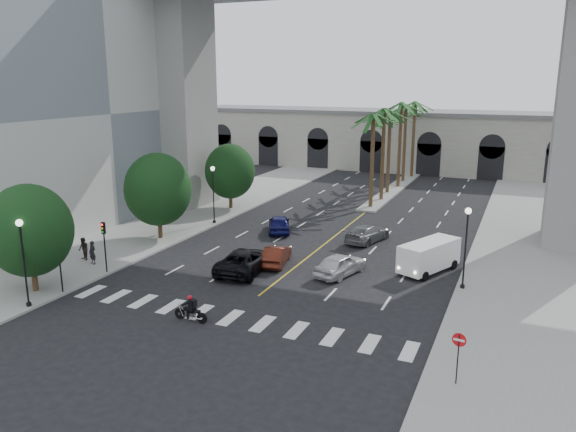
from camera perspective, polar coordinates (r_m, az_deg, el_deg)
The scene contains 31 objects.
ground at distance 33.24m, azimuth -4.58°, elevation -9.29°, with size 140.00×140.00×0.00m, color black.
sidewalk_left at distance 52.86m, azimuth -11.40°, elevation -0.61°, with size 8.00×100.00×0.15m, color gray.
sidewalk_right at distance 43.89m, azimuth 23.00°, elevation -4.46°, with size 8.00×100.00×0.15m, color gray.
median at distance 67.77m, azimuth 10.59°, elevation 2.62°, with size 2.00×24.00×0.20m, color gray.
building_left at distance 56.95m, azimuth -23.82°, elevation 9.96°, with size 16.50×32.50×20.60m.
pier_building at distance 83.65m, azimuth 13.37°, elevation 7.47°, with size 71.00×10.50×8.50m.
bridge at distance 50.45m, azimuth 11.23°, elevation 19.84°, with size 75.00×13.00×26.00m.
palm_a at distance 56.94m, azimuth 8.69°, elevation 9.74°, with size 3.20×3.20×10.30m.
palm_b at distance 60.76m, azimuth 9.78°, elevation 10.21°, with size 3.20×3.20×10.60m.
palm_c at distance 64.74m, azimuth 10.36°, elevation 9.99°, with size 3.20×3.20×10.10m.
palm_d at distance 68.52m, azimuth 11.46°, elevation 10.76°, with size 3.20×3.20×10.90m.
palm_e at distance 72.51m, azimuth 11.92°, elevation 10.53°, with size 3.20×3.20×10.40m.
palm_f at distance 76.36m, azimuth 12.78°, elevation 10.85°, with size 3.20×3.20×10.70m.
street_tree_near at distance 37.53m, azimuth -24.81°, elevation -1.35°, with size 5.20×5.20×6.89m.
street_tree_mid at distance 46.87m, azimuth -13.08°, elevation 2.64°, with size 5.44×5.44×7.21m.
street_tree_far at distance 56.85m, azimuth -5.91°, elevation 4.54°, with size 5.04×5.04×6.68m.
lamp_post_left_near at distance 35.31m, azimuth -25.32°, elevation -3.66°, with size 0.40×0.40×5.35m.
lamp_post_left_far at distance 51.07m, azimuth -7.60°, elevation 2.66°, with size 0.40×0.40×5.35m.
lamp_post_right at distance 36.41m, azimuth 17.63°, elevation -2.46°, with size 0.40×0.40×5.35m.
traffic_signal_near at distance 37.04m, azimuth -22.23°, elevation -3.72°, with size 0.25×0.18×3.65m.
traffic_signal_far at distance 39.79m, azimuth -18.17°, elevation -2.20°, with size 0.25×0.18×3.65m.
motorcycle_rider at distance 31.64m, azimuth -9.78°, elevation -9.35°, with size 2.09×0.56×1.50m.
car_a at distance 38.29m, azimuth 5.31°, elevation -4.91°, with size 1.79×4.46×1.52m, color silver.
car_b at distance 40.29m, azimuth -1.21°, elevation -4.00°, with size 1.45×4.16×1.37m, color #47170E.
car_c at distance 38.88m, azimuth -4.42°, elevation -4.53°, with size 2.67×5.78×1.61m, color black.
car_d at distance 46.22m, azimuth 8.05°, elevation -1.76°, with size 1.97×4.85×1.41m, color slate.
car_e at distance 48.62m, azimuth -0.90°, elevation -0.77°, with size 1.79×4.45×1.52m, color #111251.
cargo_van at distance 39.82m, azimuth 14.10°, elevation -3.88°, with size 3.74×5.34×2.14m.
pedestrian_a at distance 42.23m, azimuth -19.25°, elevation -3.52°, with size 0.61×0.40×1.68m, color black.
pedestrian_b at distance 43.33m, azimuth -20.06°, elevation -3.16°, with size 0.81×0.63×1.67m, color black.
do_not_enter_sign at distance 25.64m, azimuth 16.94°, elevation -12.72°, with size 0.62×0.13×2.52m.
Camera 1 is at (14.48, -26.92, 13.05)m, focal length 35.00 mm.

